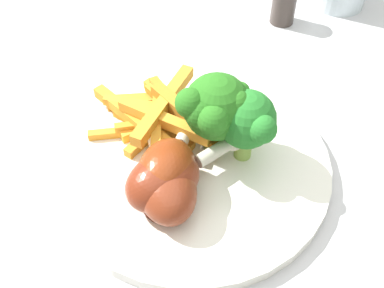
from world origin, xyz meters
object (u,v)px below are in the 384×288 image
Objects in this scene: dinner_plate at (192,163)px; broccoli_floret_middle at (246,118)px; pepper_shaker at (284,4)px; chicken_drumstick_near at (168,168)px; chicken_drumstick_extra at (168,178)px; dining_table at (234,237)px; chicken_drumstick_far at (165,183)px; broccoli_floret_front at (215,109)px; carrot_fries_pile at (159,115)px.

broccoli_floret_middle is (-0.01, -0.05, 0.05)m from dinner_plate.
broccoli_floret_middle is 0.25m from pepper_shaker.
chicken_drumstick_near is 0.01m from chicken_drumstick_extra.
pepper_shaker is at bearing -31.52° from dining_table.
chicken_drumstick_near is at bearing 130.10° from dinner_plate.
chicken_drumstick_far is (-0.03, 0.08, -0.03)m from broccoli_floret_middle.
chicken_drumstick_extra is (-0.03, 0.03, 0.03)m from dinner_plate.
dining_table is 8.93× the size of chicken_drumstick_near.
dining_table is 12.23× the size of broccoli_floret_front.
chicken_drumstick_near is at bearing 119.47° from broccoli_floret_front.
dining_table is 3.94× the size of dinner_plate.
dinner_plate reaches higher than dining_table.
pepper_shaker is (0.20, -0.18, 0.02)m from dinner_plate.
chicken_drumstick_extra is 0.31m from pepper_shaker.
broccoli_floret_middle is 1.43× the size of pepper_shaker.
dinner_plate is 0.05m from chicken_drumstick_far.
chicken_drumstick_extra is at bearing 104.02° from dining_table.
broccoli_floret_middle is at bearing -97.56° from dinner_plate.
pepper_shaker reaches higher than dinner_plate.
carrot_fries_pile is at bearing -9.76° from chicken_drumstick_far.
dinner_plate is at bearing 102.29° from broccoli_floret_front.
broccoli_floret_middle reaches higher than chicken_drumstick_far.
dining_table is at bearing -134.02° from carrot_fries_pile.
dining_table is 0.17m from carrot_fries_pile.
broccoli_floret_middle is (-0.01, -0.02, -0.01)m from broccoli_floret_front.
dining_table is 8.21× the size of chicken_drumstick_extra.
chicken_drumstick_extra is (-0.02, 0.08, 0.16)m from dining_table.
chicken_drumstick_far reaches higher than dinner_plate.
dining_table is 0.14m from dinner_plate.
carrot_fries_pile reaches higher than dinner_plate.
dinner_plate is (0.01, 0.05, 0.13)m from dining_table.
broccoli_floret_front is at bearing -137.32° from carrot_fries_pile.
broccoli_floret_middle is 0.09m from chicken_drumstick_far.
dinner_plate is 2.27× the size of chicken_drumstick_near.
dinner_plate is at bearing 82.44° from broccoli_floret_middle.
chicken_drumstick_far is at bearing 130.02° from chicken_drumstick_extra.
dinner_plate is at bearing -42.52° from chicken_drumstick_extra.
chicken_drumstick_near is at bearing -15.39° from chicken_drumstick_extra.
broccoli_floret_front is 0.60× the size of carrot_fries_pile.
carrot_fries_pile is at bearing 50.03° from broccoli_floret_middle.
broccoli_floret_front is at bearing -54.12° from chicken_drumstick_extra.
broccoli_floret_front is at bearing -77.71° from dinner_plate.
dinner_plate is 3.50× the size of broccoli_floret_middle.
broccoli_floret_front reaches higher than dinner_plate.
broccoli_floret_front is 0.66× the size of chicken_drumstick_far.
broccoli_floret_front is 0.25m from pepper_shaker.
dining_table is at bearing -82.80° from chicken_drumstick_near.
chicken_drumstick_extra is 2.41× the size of pepper_shaker.
chicken_drumstick_far is 2.43× the size of pepper_shaker.
pepper_shaker is (0.23, -0.21, -0.01)m from chicken_drumstick_far.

